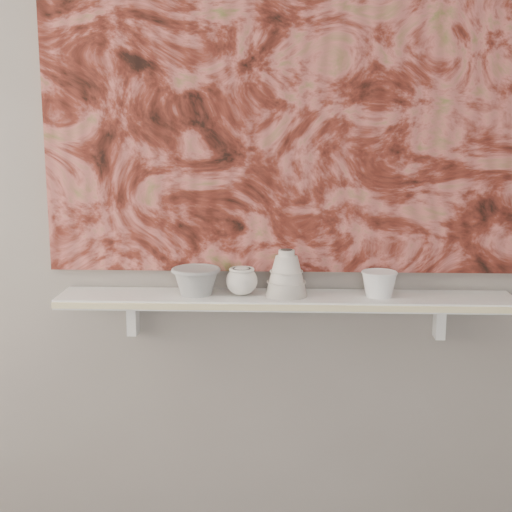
# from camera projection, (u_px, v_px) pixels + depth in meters

# --- Properties ---
(wall_back) EXTENTS (3.60, 0.00, 3.60)m
(wall_back) POSITION_uv_depth(u_px,v_px,m) (286.00, 156.00, 2.21)
(wall_back) COLOR gray
(wall_back) RESTS_ON floor
(shelf) EXTENTS (1.40, 0.18, 0.03)m
(shelf) POSITION_uv_depth(u_px,v_px,m) (285.00, 300.00, 2.20)
(shelf) COLOR white
(shelf) RESTS_ON wall_back
(shelf_stripe) EXTENTS (1.40, 0.01, 0.02)m
(shelf_stripe) POSITION_uv_depth(u_px,v_px,m) (285.00, 308.00, 2.11)
(shelf_stripe) COLOR beige
(shelf_stripe) RESTS_ON shelf
(bracket_left) EXTENTS (0.03, 0.06, 0.12)m
(bracket_left) POSITION_uv_depth(u_px,v_px,m) (133.00, 316.00, 2.30)
(bracket_left) COLOR white
(bracket_left) RESTS_ON wall_back
(bracket_right) EXTENTS (0.03, 0.06, 0.12)m
(bracket_right) POSITION_uv_depth(u_px,v_px,m) (439.00, 319.00, 2.26)
(bracket_right) COLOR white
(bracket_right) RESTS_ON wall_back
(painting) EXTENTS (1.50, 0.02, 1.10)m
(painting) POSITION_uv_depth(u_px,v_px,m) (287.00, 94.00, 2.16)
(painting) COLOR maroon
(painting) RESTS_ON wall_back
(house_motif) EXTENTS (0.09, 0.00, 0.08)m
(house_motif) POSITION_uv_depth(u_px,v_px,m) (432.00, 196.00, 2.19)
(house_motif) COLOR black
(house_motif) RESTS_ON painting
(bowl_grey) EXTENTS (0.16, 0.16, 0.09)m
(bowl_grey) POSITION_uv_depth(u_px,v_px,m) (196.00, 281.00, 2.20)
(bowl_grey) COLOR #979795
(bowl_grey) RESTS_ON shelf
(cup_cream) EXTENTS (0.12, 0.12, 0.09)m
(cup_cream) POSITION_uv_depth(u_px,v_px,m) (242.00, 281.00, 2.19)
(cup_cream) COLOR beige
(cup_cream) RESTS_ON shelf
(bell_vessel) EXTENTS (0.17, 0.17, 0.14)m
(bell_vessel) POSITION_uv_depth(u_px,v_px,m) (286.00, 273.00, 2.18)
(bell_vessel) COLOR beige
(bell_vessel) RESTS_ON shelf
(bowl_white) EXTENTS (0.13, 0.13, 0.08)m
(bowl_white) POSITION_uv_depth(u_px,v_px,m) (379.00, 284.00, 2.18)
(bowl_white) COLOR white
(bowl_white) RESTS_ON shelf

